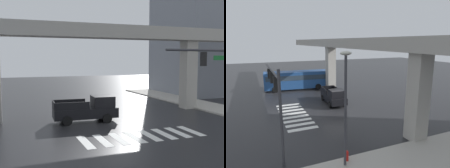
# 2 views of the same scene
# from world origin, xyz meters

# --- Properties ---
(ground_plane) EXTENTS (120.00, 120.00, 0.00)m
(ground_plane) POSITION_xyz_m (0.00, 0.00, 0.00)
(ground_plane) COLOR #232326
(crosswalk_stripes) EXTENTS (8.25, 2.80, 0.01)m
(crosswalk_stripes) POSITION_xyz_m (0.00, -4.77, 0.01)
(crosswalk_stripes) COLOR silver
(crosswalk_stripes) RESTS_ON ground
(elevated_overpass) EXTENTS (59.16, 2.09, 8.13)m
(elevated_overpass) POSITION_xyz_m (0.00, 3.10, 6.98)
(elevated_overpass) COLOR #ADA89E
(elevated_overpass) RESTS_ON ground
(sidewalk_east) EXTENTS (4.00, 36.00, 0.15)m
(sidewalk_east) POSITION_xyz_m (11.70, 2.00, 0.07)
(sidewalk_east) COLOR #ADA89E
(sidewalk_east) RESTS_ON ground
(pickup_truck) EXTENTS (5.21, 2.33, 2.08)m
(pickup_truck) POSITION_xyz_m (-2.05, 0.66, 0.99)
(pickup_truck) COLOR black
(pickup_truck) RESTS_ON ground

